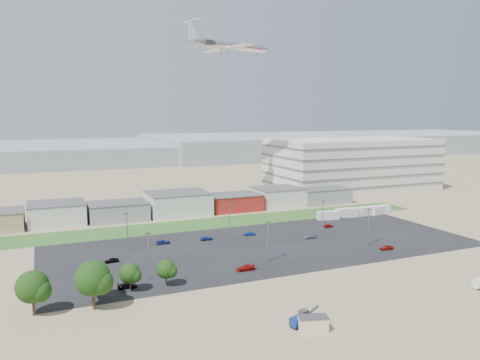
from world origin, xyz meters
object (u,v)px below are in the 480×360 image
airliner (230,46)px  parked_car_5 (111,260)px  box_trailer_a (328,215)px  parked_car_3 (245,268)px  parked_car_10 (127,286)px  telehandler (301,319)px  parked_car_8 (329,226)px  tree_far_left (33,291)px  parked_car_2 (387,248)px  parked_car_9 (163,242)px  parked_car_11 (249,234)px  parked_car_12 (309,237)px  parked_car_6 (207,238)px  portable_shed (313,324)px

airliner → parked_car_5: (-60.00, -68.94, -64.60)m
box_trailer_a → parked_car_3: 62.55m
airliner → parked_car_10: bearing=-137.3°
telehandler → parked_car_8: telehandler is taller
tree_far_left → telehandler: bearing=-28.4°
box_trailer_a → parked_car_3: box_trailer_a is taller
tree_far_left → parked_car_2: (88.32, 8.30, -4.16)m
parked_car_8 → parked_car_10: (-70.29, -29.35, 0.04)m
parked_car_9 → telehandler: bearing=-171.7°
parked_car_3 → parked_car_9: 32.81m
parked_car_5 → parked_car_11: (42.62, 10.60, 0.00)m
parked_car_10 → parked_car_12: bearing=-67.4°
tree_far_left → parked_car_6: tree_far_left is taller
telehandler → airliner: (34.86, 118.51, 63.81)m
parked_car_2 → parked_car_6: size_ratio=0.99×
parked_car_10 → parked_car_12: size_ratio=1.02×
telehandler → parked_car_3: bearing=67.9°
parked_car_3 → parked_car_12: 34.94m
telehandler → airliner: bearing=57.3°
parked_car_9 → parked_car_11: bearing=-92.7°
parked_car_3 → parked_car_10: parked_car_3 is taller
box_trailer_a → parked_car_12: box_trailer_a is taller
parked_car_3 → parked_car_5: (-28.29, 18.66, -0.06)m
parked_car_12 → box_trailer_a: bearing=137.6°
box_trailer_a → parked_car_12: (-19.84, -19.67, -0.89)m
box_trailer_a → parked_car_8: (-6.62, -9.98, -0.92)m
parked_car_6 → parked_car_12: parked_car_12 is taller
parked_car_3 → parked_car_5: 33.89m
box_trailer_a → parked_car_2: size_ratio=2.12×
airliner → parked_car_9: (-44.04, -57.20, -64.63)m
portable_shed → box_trailer_a: box_trailer_a is taller
telehandler → parked_car_3: 31.08m
portable_shed → parked_car_3: portable_shed is taller
parked_car_6 → parked_car_11: (13.84, -0.04, 0.05)m
telehandler → parked_car_10: telehandler is taller
airliner → portable_shed: bearing=-119.0°
parked_car_9 → parked_car_10: parked_car_10 is taller
parked_car_10 → parked_car_9: bearing=-22.7°
airliner → parked_car_3: size_ratio=9.81×
parked_car_3 → parked_car_9: (-12.33, 30.41, -0.09)m
portable_shed → parked_car_6: size_ratio=1.36×
parked_car_8 → box_trailer_a: bearing=-28.8°
parked_car_11 → parked_car_12: size_ratio=0.89×
parked_car_12 → parked_car_6: bearing=-106.8°
airliner → parked_car_11: 88.76m
box_trailer_a → parked_car_6: size_ratio=2.10×
airliner → parked_car_12: bearing=-105.4°
parked_car_10 → parked_car_5: bearing=5.3°
parked_car_10 → parked_car_12: parked_car_10 is taller
parked_car_2 → parked_car_12: 22.66m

